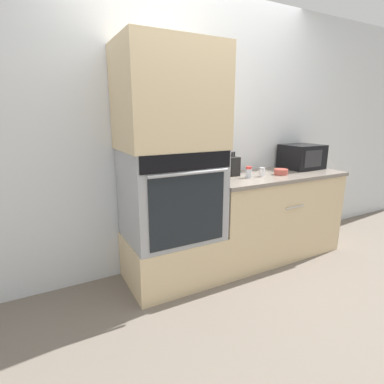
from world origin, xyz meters
The scene contains 12 objects.
ground_plane centered at (0.00, 0.00, 0.00)m, with size 12.00×12.00×0.00m, color #6B6056.
wall_back centered at (0.00, 0.63, 1.25)m, with size 8.00×0.05×2.50m.
oven_cabinet_base centered at (-0.40, 0.30, 0.20)m, with size 0.79×0.60×0.41m.
wall_oven centered at (-0.40, 0.30, 0.79)m, with size 0.77×0.64×0.75m.
oven_cabinet_upper centered at (-0.40, 0.30, 1.56)m, with size 0.79×0.60×0.79m.
counter_unit centered at (0.73, 0.30, 0.43)m, with size 1.47×0.63×0.86m.
microwave centered at (1.21, 0.40, 0.99)m, with size 0.40×0.36×0.26m.
knife_block centered at (0.31, 0.43, 0.95)m, with size 0.10×0.15×0.23m.
bowl centered at (0.76, 0.23, 0.89)m, with size 0.13×0.13×0.05m.
condiment_jar_near centered at (0.09, 0.40, 0.91)m, with size 0.05×0.05×0.11m.
condiment_jar_mid centered at (0.53, 0.25, 0.90)m, with size 0.05×0.05×0.08m.
condiment_jar_far centered at (0.37, 0.25, 0.91)m, with size 0.06×0.06×0.11m.
Camera 1 is at (-1.39, -1.91, 1.42)m, focal length 28.00 mm.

